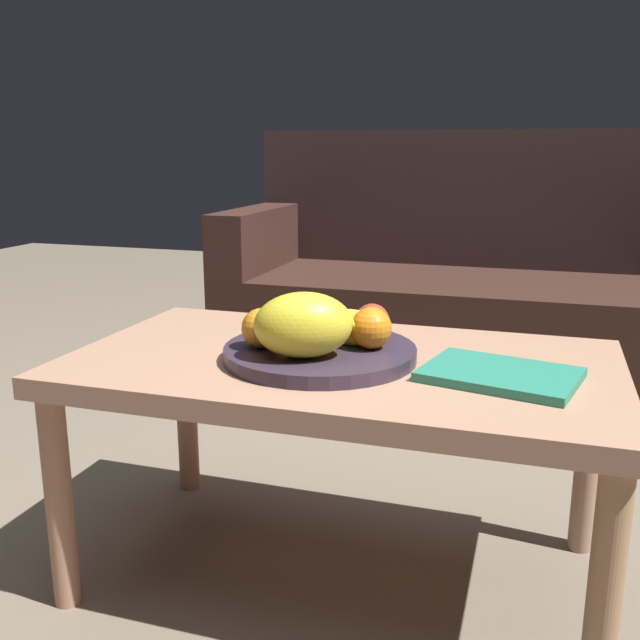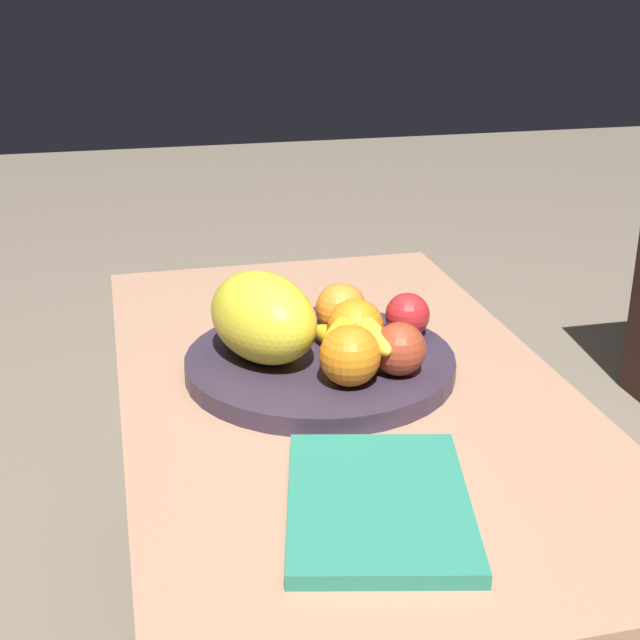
# 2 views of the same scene
# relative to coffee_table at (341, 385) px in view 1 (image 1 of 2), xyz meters

# --- Properties ---
(ground_plane) EXTENTS (8.00, 8.00, 0.00)m
(ground_plane) POSITION_rel_coffee_table_xyz_m (0.00, 0.00, -0.40)
(ground_plane) COLOR #756857
(coffee_table) EXTENTS (1.01, 0.57, 0.46)m
(coffee_table) POSITION_rel_coffee_table_xyz_m (0.00, 0.00, 0.00)
(coffee_table) COLOR tan
(coffee_table) RESTS_ON ground_plane
(couch) EXTENTS (1.70, 0.70, 0.90)m
(couch) POSITION_rel_coffee_table_xyz_m (0.11, 1.29, -0.10)
(couch) COLOR #341E18
(couch) RESTS_ON ground_plane
(fruit_bowl) EXTENTS (0.36, 0.36, 0.03)m
(fruit_bowl) POSITION_rel_coffee_table_xyz_m (-0.04, -0.02, 0.07)
(fruit_bowl) COLOR #362B3C
(fruit_bowl) RESTS_ON coffee_table
(melon_large_front) EXTENTS (0.21, 0.18, 0.12)m
(melon_large_front) POSITION_rel_coffee_table_xyz_m (-0.04, -0.10, 0.14)
(melon_large_front) COLOR yellow
(melon_large_front) RESTS_ON fruit_bowl
(orange_front) EXTENTS (0.08, 0.08, 0.08)m
(orange_front) POSITION_rel_coffee_table_xyz_m (-0.03, 0.02, 0.12)
(orange_front) COLOR orange
(orange_front) RESTS_ON fruit_bowl
(orange_left) EXTENTS (0.07, 0.07, 0.07)m
(orange_left) POSITION_rel_coffee_table_xyz_m (-0.13, -0.06, 0.12)
(orange_left) COLOR orange
(orange_left) RESTS_ON fruit_bowl
(orange_right) EXTENTS (0.07, 0.07, 0.07)m
(orange_right) POSITION_rel_coffee_table_xyz_m (-0.11, 0.02, 0.12)
(orange_right) COLOR orange
(orange_right) RESTS_ON fruit_bowl
(orange_back) EXTENTS (0.08, 0.08, 0.08)m
(orange_back) POSITION_rel_coffee_table_xyz_m (0.06, -0.01, 0.12)
(orange_back) COLOR orange
(orange_back) RESTS_ON fruit_bowl
(apple_front) EXTENTS (0.07, 0.07, 0.07)m
(apple_front) POSITION_rel_coffee_table_xyz_m (0.04, 0.06, 0.11)
(apple_front) COLOR #AC4024
(apple_front) RESTS_ON fruit_bowl
(apple_left) EXTENTS (0.06, 0.06, 0.06)m
(apple_left) POSITION_rel_coffee_table_xyz_m (-0.07, 0.11, 0.11)
(apple_left) COLOR red
(apple_left) RESTS_ON fruit_bowl
(banana_bunch) EXTENTS (0.17, 0.11, 0.06)m
(banana_bunch) POSITION_rel_coffee_table_xyz_m (-0.01, 0.02, 0.11)
(banana_bunch) COLOR yellow
(banana_bunch) RESTS_ON fruit_bowl
(magazine) EXTENTS (0.28, 0.23, 0.02)m
(magazine) POSITION_rel_coffee_table_xyz_m (0.29, -0.04, 0.06)
(magazine) COLOR #2C866C
(magazine) RESTS_ON coffee_table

